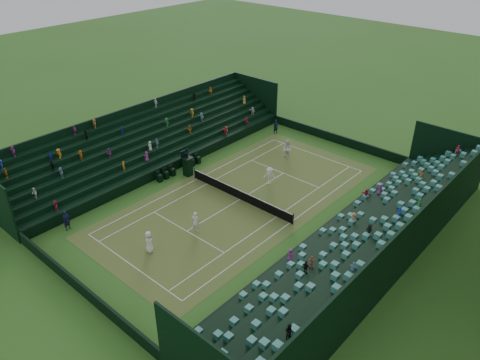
{
  "coord_description": "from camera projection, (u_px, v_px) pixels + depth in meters",
  "views": [
    {
      "loc": [
        23.39,
        -26.27,
        22.21
      ],
      "look_at": [
        0.0,
        0.0,
        2.0
      ],
      "focal_mm": 35.0,
      "sensor_mm": 36.0,
      "label": 1
    }
  ],
  "objects": [
    {
      "name": "player_near_east",
      "position": [
        196.0,
        222.0,
        37.03
      ],
      "size": [
        0.78,
        0.69,
        1.79
      ],
      "primitive_type": "imported",
      "rotation": [
        0.0,
        0.0,
        3.64
      ],
      "color": "white",
      "rests_on": "ground"
    },
    {
      "name": "ground",
      "position": [
        240.0,
        199.0,
        41.56
      ],
      "size": [
        160.0,
        160.0,
        0.0
      ],
      "primitive_type": "plane",
      "color": "#316520",
      "rests_on": "ground"
    },
    {
      "name": "umpire_chair",
      "position": [
        187.0,
        164.0,
        44.8
      ],
      "size": [
        0.91,
        0.91,
        2.86
      ],
      "color": "black",
      "rests_on": "ground"
    },
    {
      "name": "perimeter_wall_north",
      "position": [
        336.0,
        138.0,
        51.6
      ],
      "size": [
        17.17,
        0.2,
        1.0
      ],
      "primitive_type": "cube",
      "color": "black",
      "rests_on": "ground"
    },
    {
      "name": "player_far_east",
      "position": [
        269.0,
        176.0,
        43.62
      ],
      "size": [
        1.25,
        1.13,
        1.68
      ],
      "primitive_type": "imported",
      "rotation": [
        0.0,
        0.0,
        0.59
      ],
      "color": "white",
      "rests_on": "ground"
    },
    {
      "name": "player_near_west",
      "position": [
        149.0,
        242.0,
        34.75
      ],
      "size": [
        1.02,
        0.82,
        1.8
      ],
      "primitive_type": "imported",
      "rotation": [
        0.0,
        0.0,
        2.81
      ],
      "color": "white",
      "rests_on": "ground"
    },
    {
      "name": "north_grandstand",
      "position": [
        372.0,
        244.0,
        33.49
      ],
      "size": [
        6.6,
        32.0,
        4.9
      ],
      "color": "black",
      "rests_on": "ground"
    },
    {
      "name": "perimeter_wall_south",
      "position": [
        81.0,
        288.0,
        31.03
      ],
      "size": [
        17.17,
        0.2,
        1.0
      ],
      "primitive_type": "cube",
      "color": "black",
      "rests_on": "ground"
    },
    {
      "name": "south_grandstand",
      "position": [
        148.0,
        143.0,
        48.09
      ],
      "size": [
        6.6,
        32.0,
        4.9
      ],
      "color": "black",
      "rests_on": "ground"
    },
    {
      "name": "courtside_chairs",
      "position": [
        179.0,
        168.0,
        45.77
      ],
      "size": [
        0.48,
        5.45,
        1.04
      ],
      "color": "black",
      "rests_on": "ground"
    },
    {
      "name": "line_judge_north",
      "position": [
        276.0,
        127.0,
        53.52
      ],
      "size": [
        0.58,
        0.72,
        1.72
      ],
      "primitive_type": "imported",
      "rotation": [
        0.0,
        0.0,
        1.26
      ],
      "color": "black",
      "rests_on": "ground"
    },
    {
      "name": "player_far_west",
      "position": [
        287.0,
        149.0,
        48.07
      ],
      "size": [
        1.1,
        0.92,
        2.02
      ],
      "primitive_type": "imported",
      "rotation": [
        0.0,
        0.0,
        -0.18
      ],
      "color": "white",
      "rests_on": "ground"
    },
    {
      "name": "perimeter_wall_east",
      "position": [
        321.0,
        233.0,
        36.42
      ],
      "size": [
        0.2,
        31.77,
        1.0
      ],
      "primitive_type": "cube",
      "color": "black",
      "rests_on": "ground"
    },
    {
      "name": "tennis_net",
      "position": [
        240.0,
        194.0,
        41.3
      ],
      "size": [
        11.67,
        0.1,
        1.06
      ],
      "color": "black",
      "rests_on": "ground"
    },
    {
      "name": "line_judge_south",
      "position": [
        67.0,
        220.0,
        37.24
      ],
      "size": [
        0.55,
        0.71,
        1.74
      ],
      "primitive_type": "imported",
      "rotation": [
        0.0,
        0.0,
        1.8
      ],
      "color": "black",
      "rests_on": "ground"
    },
    {
      "name": "perimeter_wall_west",
      "position": [
        176.0,
        165.0,
        46.21
      ],
      "size": [
        0.2,
        31.77,
        1.0
      ],
      "primitive_type": "cube",
      "color": "black",
      "rests_on": "ground"
    },
    {
      "name": "court_surface",
      "position": [
        240.0,
        199.0,
        41.56
      ],
      "size": [
        12.97,
        26.77,
        0.01
      ],
      "primitive_type": "cube",
      "color": "#367025",
      "rests_on": "ground"
    }
  ]
}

